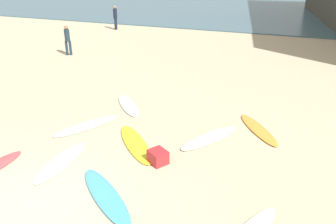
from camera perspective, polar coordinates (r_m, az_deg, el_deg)
The scene contains 11 objects.
ground_plane at distance 8.78m, azimuth -20.63°, elevation -13.85°, with size 120.00×120.00×0.00m, color #C6B28E.
surfboard_0 at distance 13.08m, azimuth -6.52°, elevation 1.14°, with size 0.55×2.13×0.07m, color white.
surfboard_1 at distance 10.48m, azimuth -5.33°, elevation -5.16°, with size 0.59×2.49×0.08m, color yellow.
surfboard_3 at distance 11.61m, azimuth 14.57°, elevation -2.77°, with size 0.50×2.29×0.07m, color gold.
surfboard_4 at distance 8.52m, azimuth -10.11°, elevation -13.36°, with size 0.57×2.51×0.08m, color #47A1DE.
surfboard_5 at distance 10.81m, azimuth 6.86°, elevation -4.21°, with size 0.58×2.34×0.09m, color silver.
surfboard_6 at distance 10.01m, azimuth -17.12°, elevation -7.81°, with size 0.58×2.17×0.08m, color white.
surfboard_8 at distance 11.78m, azimuth -13.21°, elevation -2.20°, with size 0.58×2.35×0.07m, color white.
beachgoer_near at distance 20.21m, azimuth -16.14°, elevation 11.43°, with size 0.38×0.38×1.63m.
beachgoer_mid at distance 26.55m, azimuth -8.62°, elevation 15.22°, with size 0.32×0.34×1.70m.
beach_cooler at distance 9.52m, azimuth -1.66°, elevation -7.35°, with size 0.48×0.43×0.38m, color #B2282D.
Camera 1 is at (4.94, -5.00, 5.26)m, focal length 37.23 mm.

